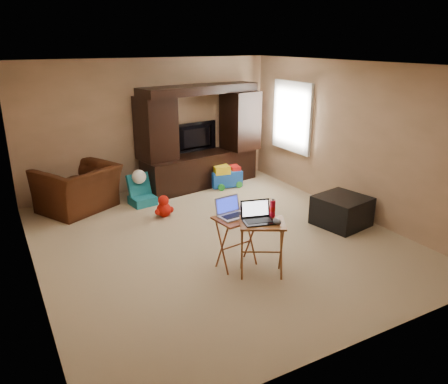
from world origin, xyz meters
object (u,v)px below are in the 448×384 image
laptop_right (259,213)px  television (197,138)px  mouse_right (277,221)px  plush_toy (164,206)px  tray_table_right (262,249)px  entertainment_center (200,137)px  push_toy (226,176)px  water_bottle (273,209)px  ottoman (342,211)px  tray_table_left (237,242)px  laptop_left (234,208)px  recliner (78,189)px  mouse_left (253,214)px  child_rocker (142,190)px

laptop_right → television: bearing=90.1°
laptop_right → mouse_right: (0.17, -0.14, -0.09)m
plush_toy → tray_table_right: tray_table_right is taller
entertainment_center → push_toy: entertainment_center is taller
television → water_bottle: television is taller
laptop_right → entertainment_center: bearing=89.6°
ottoman → laptop_right: size_ratio=1.96×
laptop_right → plush_toy: bearing=112.5°
laptop_right → water_bottle: size_ratio=1.70×
tray_table_right → water_bottle: water_bottle is taller
television → tray_table_left: size_ratio=1.49×
tray_table_right → laptop_left: 0.61m
tray_table_left → laptop_left: (-0.03, 0.03, 0.46)m
tray_table_left → laptop_left: size_ratio=1.91×
push_toy → laptop_left: laptop_left is taller
entertainment_center → water_bottle: 3.59m
push_toy → tray_table_left: 3.27m
laptop_right → mouse_right: 0.24m
entertainment_center → plush_toy: size_ratio=6.42×
recliner → water_bottle: water_bottle is taller
plush_toy → water_bottle: 2.45m
ottoman → mouse_left: size_ratio=5.27×
recliner → push_toy: 2.85m
entertainment_center → recliner: entertainment_center is taller
television → mouse_left: 3.59m
recliner → water_bottle: bearing=89.8°
tray_table_right → mouse_left: mouse_left is taller
entertainment_center → mouse_left: (-0.88, -3.32, -0.29)m
television → laptop_left: size_ratio=2.84×
recliner → laptop_left: 3.32m
tray_table_right → laptop_left: laptop_left is taller
laptop_left → child_rocker: bearing=90.7°
recliner → ottoman: 4.43m
ottoman → tray_table_right: size_ratio=1.02×
plush_toy → tray_table_right: size_ratio=0.53×
child_rocker → laptop_left: 2.80m
laptop_left → mouse_left: bearing=-30.3°
tray_table_left → mouse_left: 0.42m
child_rocker → ottoman: size_ratio=0.75×
plush_toy → laptop_left: 2.10m
television → tray_table_left: television is taller
laptop_left → mouse_left: laptop_left is taller
ottoman → laptop_left: (-2.18, -0.33, 0.57)m
laptop_left → mouse_right: (0.32, -0.49, -0.06)m
plush_toy → push_toy: bearing=28.0°
television → plush_toy: size_ratio=2.67×
laptop_right → mouse_right: bearing=-25.0°
child_rocker → tray_table_right: tray_table_right is taller
television → mouse_left: bearing=67.8°
television → mouse_left: (-0.88, -3.47, -0.25)m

